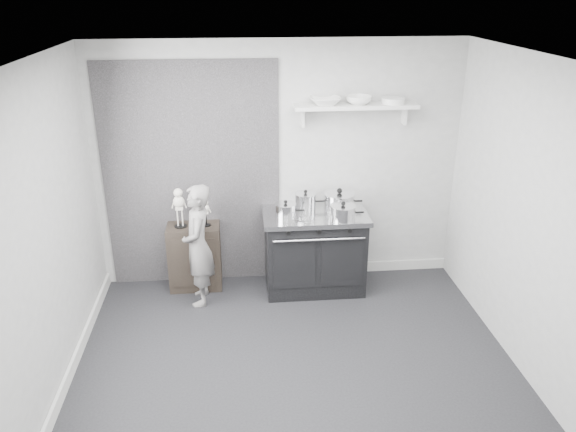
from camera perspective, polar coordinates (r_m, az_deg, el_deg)
The scene contains 15 objects.
ground at distance 5.22m, azimuth 0.80°, elevation -15.39°, with size 4.00×4.00×0.00m, color black.
room_shell at distance 4.53m, azimuth -0.41°, elevation 2.29°, with size 4.02×3.62×2.71m.
wall_shelf at distance 6.02m, azimuth 6.88°, elevation 10.94°, with size 1.30×0.26×0.24m.
stove at distance 6.26m, azimuth 2.68°, elevation -3.49°, with size 1.13×0.71×0.91m.
side_cabinet at distance 6.38m, azimuth -9.43°, elevation -4.10°, with size 0.58×0.34×0.75m, color black.
child at distance 5.96m, azimuth -9.12°, elevation -2.97°, with size 0.49×0.32×1.33m, color gray.
pot_front_left at distance 5.94m, azimuth -0.24°, elevation 0.60°, with size 0.32×0.23×0.19m.
pot_back_left at distance 6.15m, azimuth 1.79°, elevation 1.54°, with size 0.32×0.24×0.22m.
pot_back_right at distance 6.17m, azimuth 5.23°, elevation 1.54°, with size 0.43×0.34×0.24m.
pot_front_right at distance 5.91m, azimuth 5.61°, elevation 0.38°, with size 0.36×0.27×0.20m.
skeleton_full at distance 6.14m, azimuth -11.01°, elevation 1.12°, with size 0.14×0.09×0.51m, color silver, non-canonical shape.
skeleton_torso at distance 6.15m, azimuth -8.36°, elevation 0.53°, with size 0.10×0.06×0.35m, color silver, non-canonical shape.
bowl_large at distance 5.94m, azimuth 3.79°, elevation 11.59°, with size 0.33×0.33×0.08m, color white.
bowl_small at distance 6.00m, azimuth 7.20°, elevation 11.62°, with size 0.27×0.27×0.09m, color white.
plate_stack at distance 6.09m, azimuth 10.63°, elevation 11.46°, with size 0.24×0.24×0.06m, color white.
Camera 1 is at (-0.46, -4.08, 3.22)m, focal length 35.00 mm.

